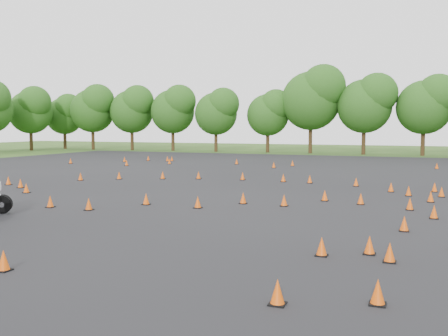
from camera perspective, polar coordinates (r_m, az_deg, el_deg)
ground at (r=20.67m, az=-4.10°, el=-4.18°), size 140.00×140.00×0.00m
asphalt_pad at (r=26.15m, az=1.61°, el=-2.27°), size 62.00×62.00×0.00m
treeline at (r=54.21m, az=13.89°, el=6.09°), size 87.09×32.63×10.85m
traffic_cones at (r=26.01m, az=1.34°, el=-1.81°), size 36.28×33.08×0.45m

